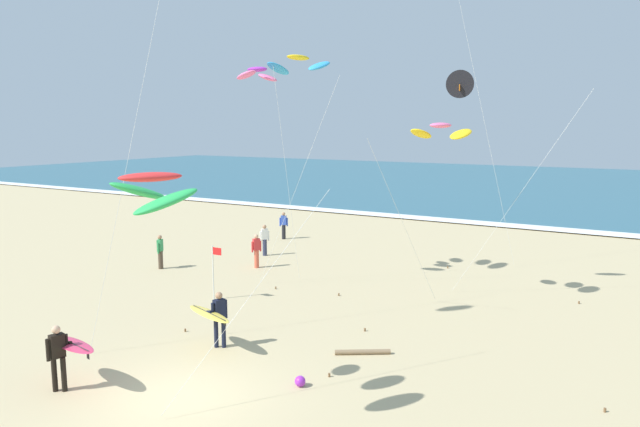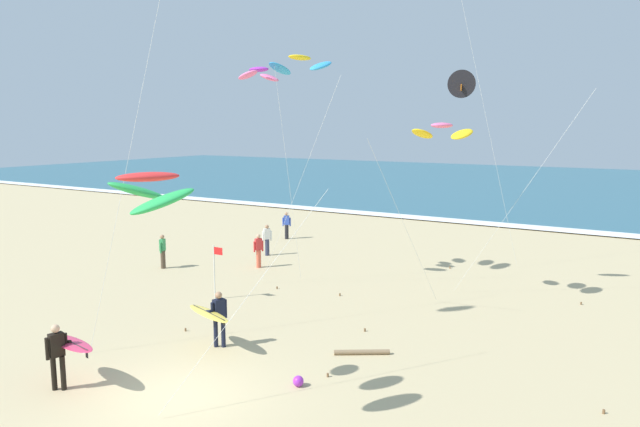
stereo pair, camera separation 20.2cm
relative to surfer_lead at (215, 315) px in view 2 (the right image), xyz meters
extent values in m
plane|color=tan|center=(1.26, -2.93, -1.04)|extent=(160.00, 160.00, 0.00)
cube|color=#2D6075|center=(1.26, 55.85, -1.00)|extent=(160.00, 60.00, 0.08)
cube|color=white|center=(1.26, 26.15, -0.95)|extent=(160.00, 1.75, 0.01)
cylinder|color=black|center=(-0.06, 0.09, -0.60)|extent=(0.13, 0.13, 0.88)
cylinder|color=black|center=(0.15, 0.20, -0.60)|extent=(0.13, 0.13, 0.88)
cube|color=black|center=(0.04, 0.15, 0.14)|extent=(0.29, 0.38, 0.60)
cube|color=white|center=(-0.06, 0.18, 0.18)|extent=(0.07, 0.19, 0.32)
sphere|color=#A87A59|center=(0.04, 0.15, 0.56)|extent=(0.21, 0.21, 0.21)
cylinder|color=black|center=(-0.02, -0.07, 0.25)|extent=(0.09, 0.09, 0.26)
cylinder|color=black|center=(-0.11, -0.14, 0.12)|extent=(0.26, 0.15, 0.14)
cylinder|color=black|center=(0.11, 0.37, 0.10)|extent=(0.09, 0.09, 0.56)
ellipsoid|color=#EFD14C|center=(-0.06, -0.20, 0.08)|extent=(2.03, 1.04, 0.12)
cube|color=#333333|center=(-0.06, -0.20, 0.12)|extent=(1.66, 0.53, 0.05)
cube|color=#262628|center=(0.73, -0.44, 0.01)|extent=(0.12, 0.05, 0.14)
cylinder|color=black|center=(-1.62, -4.19, -0.60)|extent=(0.13, 0.13, 0.88)
cylinder|color=black|center=(-1.42, -4.07, -0.60)|extent=(0.13, 0.13, 0.88)
cube|color=black|center=(-1.52, -4.13, 0.14)|extent=(0.27, 0.37, 0.60)
cube|color=red|center=(-1.62, -4.10, 0.18)|extent=(0.05, 0.20, 0.32)
sphere|color=tan|center=(-1.52, -4.13, 0.56)|extent=(0.21, 0.21, 0.21)
cylinder|color=black|center=(-1.57, -4.35, 0.10)|extent=(0.09, 0.09, 0.56)
cylinder|color=black|center=(-1.47, -3.90, 0.25)|extent=(0.09, 0.09, 0.26)
cylinder|color=black|center=(-1.51, -3.80, 0.12)|extent=(0.26, 0.13, 0.14)
ellipsoid|color=#D83359|center=(-1.44, -3.77, 0.08)|extent=(2.15, 1.00, 0.16)
cube|color=#333333|center=(-1.44, -3.77, 0.12)|extent=(1.79, 0.41, 0.08)
cube|color=#262628|center=(-0.59, -3.96, 0.01)|extent=(0.12, 0.04, 0.14)
ellipsoid|color=#2D99DB|center=(-0.99, 7.75, 7.89)|extent=(0.72, 1.31, 0.59)
ellipsoid|color=yellow|center=(-2.01, 7.80, 8.27)|extent=(0.72, 1.31, 0.20)
ellipsoid|color=#2D99DB|center=(-3.03, 7.85, 7.89)|extent=(0.72, 1.31, 0.59)
cylinder|color=silver|center=(-2.05, 6.97, 3.42)|extent=(0.09, 1.67, 8.73)
cylinder|color=brown|center=(-2.09, 6.14, -0.99)|extent=(0.06, 0.06, 0.10)
cylinder|color=silver|center=(-2.33, -0.78, 4.97)|extent=(1.09, 2.78, 11.82)
cylinder|color=brown|center=(-1.79, 0.60, -0.99)|extent=(0.06, 0.06, 0.10)
ellipsoid|color=green|center=(0.80, -3.39, 4.05)|extent=(1.15, 1.45, 0.61)
ellipsoid|color=red|center=(1.74, -3.91, 4.45)|extent=(1.15, 1.45, 0.20)
ellipsoid|color=green|center=(2.68, -4.42, 4.05)|extent=(1.15, 1.45, 0.61)
cylinder|color=silver|center=(2.81, -1.96, 1.51)|extent=(2.16, 3.91, 4.90)
cylinder|color=brown|center=(3.88, -0.01, -0.99)|extent=(0.06, 0.06, 0.10)
cylinder|color=brown|center=(10.33, 1.56, -0.99)|extent=(0.06, 0.06, 0.10)
cone|color=black|center=(4.25, 9.35, 7.09)|extent=(1.07, 0.44, 1.06)
cube|color=orange|center=(4.25, 9.35, 6.95)|extent=(0.09, 0.37, 0.24)
cylinder|color=silver|center=(6.52, 9.79, 2.95)|extent=(4.54, 0.90, 7.77)
cylinder|color=brown|center=(8.79, 10.24, -0.99)|extent=(0.06, 0.06, 0.10)
cylinder|color=silver|center=(4.14, 14.00, 5.19)|extent=(2.61, 1.91, 12.27)
cylinder|color=brown|center=(2.84, 13.05, -0.99)|extent=(0.06, 0.06, 0.10)
ellipsoid|color=pink|center=(-3.17, 7.28, 7.49)|extent=(0.92, 0.53, 0.47)
ellipsoid|color=purple|center=(-3.16, 6.56, 7.76)|extent=(0.91, 0.53, 0.20)
ellipsoid|color=pink|center=(-3.15, 5.84, 7.49)|extent=(0.92, 0.53, 0.47)
cylinder|color=silver|center=(-1.29, 6.58, 3.22)|extent=(3.74, 0.05, 8.33)
cylinder|color=brown|center=(0.57, 6.61, -0.99)|extent=(0.06, 0.06, 0.10)
ellipsoid|color=yellow|center=(4.88, 7.60, 5.24)|extent=(0.87, 1.15, 0.51)
ellipsoid|color=pink|center=(4.08, 7.77, 5.54)|extent=(0.86, 1.14, 0.20)
ellipsoid|color=yellow|center=(3.28, 7.94, 5.24)|extent=(0.87, 1.15, 0.51)
cylinder|color=silver|center=(3.63, 5.67, 2.10)|extent=(0.91, 4.21, 6.08)
cylinder|color=brown|center=(3.18, 3.57, -0.99)|extent=(0.06, 0.06, 0.10)
cylinder|color=#2D334C|center=(-6.10, 10.95, -0.62)|extent=(0.22, 0.22, 0.84)
cube|color=white|center=(-6.10, 10.95, 0.07)|extent=(0.35, 0.36, 0.54)
sphere|color=#A87A59|center=(-6.10, 10.95, 0.45)|extent=(0.20, 0.20, 0.20)
cylinder|color=white|center=(-5.96, 11.11, -0.03)|extent=(0.08, 0.08, 0.50)
cylinder|color=white|center=(-6.24, 10.79, -0.03)|extent=(0.08, 0.08, 0.50)
cylinder|color=black|center=(-7.71, 15.08, -0.62)|extent=(0.22, 0.22, 0.84)
cube|color=#3351B7|center=(-7.71, 15.08, 0.07)|extent=(0.37, 0.30, 0.54)
sphere|color=#A87A59|center=(-7.71, 15.08, 0.45)|extent=(0.20, 0.20, 0.20)
cylinder|color=#3351B7|center=(-7.90, 14.99, -0.03)|extent=(0.08, 0.08, 0.50)
cylinder|color=#3351B7|center=(-7.52, 15.18, -0.03)|extent=(0.08, 0.08, 0.50)
cylinder|color=#D8593F|center=(-4.91, 8.66, -0.62)|extent=(0.22, 0.22, 0.84)
cube|color=red|center=(-4.91, 8.66, 0.07)|extent=(0.31, 0.37, 0.54)
sphere|color=tan|center=(-4.91, 8.66, 0.45)|extent=(0.20, 0.20, 0.20)
cylinder|color=red|center=(-4.81, 8.84, -0.03)|extent=(0.08, 0.08, 0.50)
cylinder|color=red|center=(-5.01, 8.47, -0.03)|extent=(0.08, 0.08, 0.50)
cylinder|color=#4C3D2D|center=(-8.64, 6.25, -0.62)|extent=(0.22, 0.22, 0.84)
cube|color=#339351|center=(-8.64, 6.25, 0.07)|extent=(0.28, 0.36, 0.54)
sphere|color=#A87A59|center=(-8.64, 6.25, 0.45)|extent=(0.20, 0.20, 0.20)
cylinder|color=#339351|center=(-8.71, 6.44, -0.03)|extent=(0.08, 0.08, 0.50)
cylinder|color=#339351|center=(-8.56, 6.05, -0.03)|extent=(0.08, 0.08, 0.50)
cylinder|color=silver|center=(-3.33, 3.78, 0.01)|extent=(0.05, 0.05, 2.10)
cube|color=red|center=(-3.11, 3.78, 0.86)|extent=(0.40, 0.02, 0.28)
sphere|color=purple|center=(3.52, -0.87, -0.90)|extent=(0.28, 0.28, 0.28)
cylinder|color=#846B4C|center=(3.97, 1.81, -0.97)|extent=(1.44, 1.00, 0.15)
camera|label=1|loc=(10.99, -12.60, 5.52)|focal=32.51mm
camera|label=2|loc=(11.16, -12.50, 5.52)|focal=32.51mm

